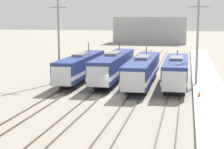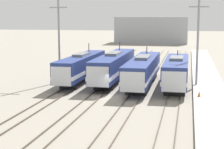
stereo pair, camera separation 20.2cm
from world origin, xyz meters
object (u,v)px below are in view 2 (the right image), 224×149
at_px(locomotive_center_right, 143,71).
at_px(catenary_tower_right, 198,40).
at_px(catenary_tower_left, 59,38).
at_px(traffic_cone, 199,94).
at_px(locomotive_center_left, 113,67).
at_px(locomotive_far_left, 81,67).
at_px(locomotive_far_right, 176,72).

xyz_separation_m(locomotive_center_right, catenary_tower_right, (7.09, 0.17, 4.17)).
xyz_separation_m(catenary_tower_left, traffic_cone, (19.03, -7.73, -5.48)).
xyz_separation_m(locomotive_center_left, traffic_cone, (11.76, -9.88, -1.42)).
bearing_deg(traffic_cone, locomotive_far_left, 151.42).
bearing_deg(catenary_tower_right, locomotive_center_right, -178.66).
height_order(locomotive_far_left, traffic_cone, locomotive_far_left).
height_order(locomotive_center_left, traffic_cone, locomotive_center_left).
bearing_deg(catenary_tower_right, locomotive_far_left, 176.03).
relative_size(locomotive_center_left, traffic_cone, 30.59).
relative_size(locomotive_far_left, traffic_cone, 27.73).
xyz_separation_m(locomotive_far_left, catenary_tower_left, (-2.79, -1.12, 4.14)).
height_order(catenary_tower_right, traffic_cone, catenary_tower_right).
bearing_deg(catenary_tower_left, locomotive_far_left, 21.77).
bearing_deg(traffic_cone, catenary_tower_right, 91.35).
relative_size(catenary_tower_left, traffic_cone, 18.34).
distance_m(locomotive_center_left, locomotive_center_right, 5.05).
relative_size(locomotive_center_right, catenary_tower_right, 1.65).
distance_m(locomotive_center_left, locomotive_far_right, 9.47).
height_order(locomotive_far_right, traffic_cone, locomotive_far_right).
bearing_deg(locomotive_far_right, locomotive_far_left, 171.51).
bearing_deg(locomotive_far_right, catenary_tower_left, 176.86).
relative_size(locomotive_far_left, catenary_tower_right, 1.51).
bearing_deg(locomotive_center_left, locomotive_far_left, -167.00).
height_order(locomotive_center_right, traffic_cone, locomotive_center_right).
bearing_deg(locomotive_far_right, catenary_tower_right, 18.87).
height_order(locomotive_center_left, locomotive_far_right, locomotive_center_left).
distance_m(catenary_tower_right, traffic_cone, 9.48).
distance_m(locomotive_center_right, locomotive_far_right, 4.54).
height_order(locomotive_center_left, catenary_tower_left, catenary_tower_left).
xyz_separation_m(locomotive_center_right, catenary_tower_left, (-11.76, 0.17, 4.17)).
bearing_deg(locomotive_far_right, locomotive_center_left, 161.26).
bearing_deg(locomotive_far_left, catenary_tower_right, -3.97).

